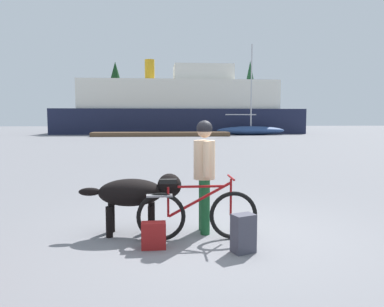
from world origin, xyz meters
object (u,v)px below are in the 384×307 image
at_px(bicycle, 197,214).
at_px(sailboat_moored, 251,130).
at_px(backpack, 243,233).
at_px(dog, 137,193).
at_px(person_cyclist, 204,166).
at_px(handbag_pannier, 154,235).
at_px(ferry_boat, 180,108).

xyz_separation_m(bicycle, sailboat_moored, (9.00, 33.23, 0.14)).
relative_size(bicycle, backpack, 3.45).
bearing_deg(dog, person_cyclist, -0.03).
bearing_deg(dog, handbag_pannier, -69.47).
relative_size(bicycle, sailboat_moored, 0.19).
distance_m(person_cyclist, ferry_boat, 38.39).
distance_m(handbag_pannier, ferry_boat, 39.14).
relative_size(dog, handbag_pannier, 4.26).
bearing_deg(sailboat_moored, person_cyclist, -105.07).
height_order(backpack, sailboat_moored, sailboat_moored).
relative_size(dog, sailboat_moored, 0.16).
bearing_deg(ferry_boat, bicycle, -92.93).
relative_size(bicycle, ferry_boat, 0.06).
relative_size(dog, ferry_boat, 0.05).
distance_m(bicycle, backpack, 0.78).
bearing_deg(dog, bicycle, -23.28).
xyz_separation_m(person_cyclist, ferry_boat, (1.83, 38.30, 1.90)).
bearing_deg(dog, sailboat_moored, 73.32).
bearing_deg(bicycle, dog, 156.72).
relative_size(person_cyclist, dog, 1.12).
bearing_deg(dog, ferry_boat, 85.78).
distance_m(backpack, sailboat_moored, 34.81).
relative_size(bicycle, person_cyclist, 1.02).
xyz_separation_m(dog, ferry_boat, (2.82, 38.29, 2.29)).
height_order(dog, backpack, dog).
distance_m(handbag_pannier, sailboat_moored, 34.88).
bearing_deg(handbag_pannier, backpack, -11.90).
bearing_deg(sailboat_moored, dog, -106.68).
xyz_separation_m(bicycle, ferry_boat, (1.98, 38.66, 2.53)).
distance_m(dog, handbag_pannier, 0.83).
xyz_separation_m(bicycle, person_cyclist, (0.15, 0.36, 0.63)).
xyz_separation_m(bicycle, dog, (-0.84, 0.36, 0.24)).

